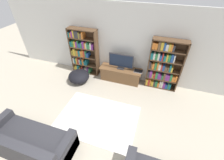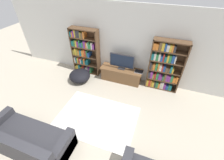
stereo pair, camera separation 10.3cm
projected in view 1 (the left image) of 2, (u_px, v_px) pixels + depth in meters
The scene contains 9 objects.
wall_back at pixel (123, 44), 5.01m from camera, with size 8.80×0.06×2.60m.
bookshelf_left at pixel (83, 52), 5.51m from camera, with size 1.04×0.30×1.74m.
bookshelf_right at pixel (163, 66), 4.82m from camera, with size 1.04×0.30×1.74m.
tv_stand at pixel (120, 74), 5.44m from camera, with size 1.49×0.46×0.51m.
television at pixel (121, 61), 5.10m from camera, with size 0.86×0.16×0.56m.
laptop at pixel (138, 71), 5.14m from camera, with size 0.29×0.22×0.03m.
area_rug at pixel (98, 118), 4.22m from camera, with size 2.18×1.55×0.02m.
couch_left_sectional at pixel (29, 143), 3.36m from camera, with size 1.98×0.85×0.81m.
beanbag_ottoman at pixel (79, 76), 5.41m from camera, with size 0.75×0.75×0.43m, color black.
Camera 1 is at (1.11, -0.33, 3.47)m, focal length 24.00 mm.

